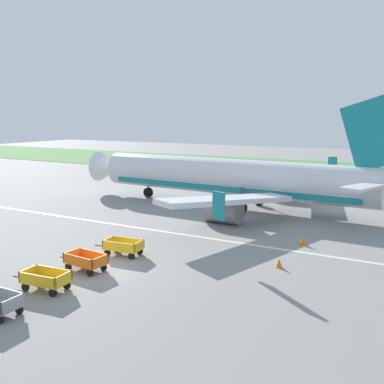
{
  "coord_description": "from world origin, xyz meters",
  "views": [
    {
      "loc": [
        17.75,
        -19.95,
        9.4
      ],
      "look_at": [
        -0.71,
        13.21,
        2.8
      ],
      "focal_mm": 41.29,
      "sensor_mm": 36.0,
      "label": 1
    }
  ],
  "objects_px": {
    "baggage_cart_second_in_row": "(46,279)",
    "baggage_cart_third_in_row": "(86,261)",
    "traffic_cone_near_plane": "(303,240)",
    "traffic_cone_mid_apron": "(279,263)",
    "airplane": "(238,178)",
    "baggage_cart_fourth_in_row": "(123,247)"
  },
  "relations": [
    {
      "from": "airplane",
      "to": "baggage_cart_fourth_in_row",
      "type": "distance_m",
      "value": 18.47
    },
    {
      "from": "baggage_cart_fourth_in_row",
      "to": "traffic_cone_mid_apron",
      "type": "height_order",
      "value": "baggage_cart_fourth_in_row"
    },
    {
      "from": "baggage_cart_second_in_row",
      "to": "baggage_cart_third_in_row",
      "type": "relative_size",
      "value": 1.0
    },
    {
      "from": "airplane",
      "to": "traffic_cone_near_plane",
      "type": "height_order",
      "value": "airplane"
    },
    {
      "from": "baggage_cart_third_in_row",
      "to": "traffic_cone_near_plane",
      "type": "bearing_deg",
      "value": 49.35
    },
    {
      "from": "traffic_cone_mid_apron",
      "to": "baggage_cart_second_in_row",
      "type": "bearing_deg",
      "value": -135.82
    },
    {
      "from": "baggage_cart_fourth_in_row",
      "to": "traffic_cone_mid_apron",
      "type": "bearing_deg",
      "value": 15.41
    },
    {
      "from": "airplane",
      "to": "traffic_cone_near_plane",
      "type": "relative_size",
      "value": 54.04
    },
    {
      "from": "traffic_cone_near_plane",
      "to": "baggage_cart_fourth_in_row",
      "type": "bearing_deg",
      "value": -140.17
    },
    {
      "from": "baggage_cart_second_in_row",
      "to": "traffic_cone_mid_apron",
      "type": "xyz_separation_m",
      "value": [
        9.98,
        9.7,
        -0.32
      ]
    },
    {
      "from": "traffic_cone_mid_apron",
      "to": "traffic_cone_near_plane",
      "type": "bearing_deg",
      "value": 90.2
    },
    {
      "from": "baggage_cart_second_in_row",
      "to": "baggage_cart_third_in_row",
      "type": "height_order",
      "value": "same"
    },
    {
      "from": "airplane",
      "to": "traffic_cone_mid_apron",
      "type": "height_order",
      "value": "airplane"
    },
    {
      "from": "baggage_cart_third_in_row",
      "to": "baggage_cart_second_in_row",
      "type": "bearing_deg",
      "value": -85.78
    },
    {
      "from": "traffic_cone_near_plane",
      "to": "traffic_cone_mid_apron",
      "type": "relative_size",
      "value": 1.23
    },
    {
      "from": "baggage_cart_fourth_in_row",
      "to": "baggage_cart_second_in_row",
      "type": "bearing_deg",
      "value": -89.33
    },
    {
      "from": "baggage_cart_second_in_row",
      "to": "traffic_cone_near_plane",
      "type": "distance_m",
      "value": 18.25
    },
    {
      "from": "baggage_cart_fourth_in_row",
      "to": "traffic_cone_mid_apron",
      "type": "relative_size",
      "value": 6.36
    },
    {
      "from": "traffic_cone_near_plane",
      "to": "traffic_cone_mid_apron",
      "type": "distance_m",
      "value": 5.6
    },
    {
      "from": "airplane",
      "to": "baggage_cart_third_in_row",
      "type": "height_order",
      "value": "airplane"
    },
    {
      "from": "baggage_cart_third_in_row",
      "to": "baggage_cart_fourth_in_row",
      "type": "distance_m",
      "value": 3.52
    },
    {
      "from": "traffic_cone_mid_apron",
      "to": "baggage_cart_fourth_in_row",
      "type": "bearing_deg",
      "value": -164.59
    }
  ]
}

